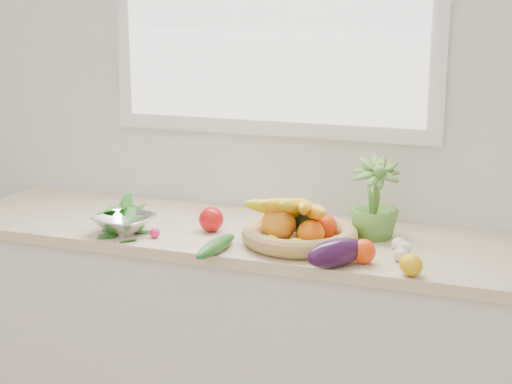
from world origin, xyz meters
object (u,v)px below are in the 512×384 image
(apple, at_px, (211,219))
(eggplant, at_px, (337,253))
(fruit_basket, at_px, (299,228))
(colander_with_spinach, at_px, (124,218))
(cucumber, at_px, (216,246))
(potted_herb, at_px, (374,201))

(apple, bearing_deg, eggplant, -22.25)
(fruit_basket, height_order, colander_with_spinach, fruit_basket)
(apple, height_order, eggplant, same)
(cucumber, xyz_separation_m, fruit_basket, (0.22, 0.19, 0.03))
(cucumber, relative_size, fruit_basket, 0.58)
(potted_herb, xyz_separation_m, colander_with_spinach, (-0.84, -0.26, -0.07))
(cucumber, distance_m, potted_herb, 0.58)
(potted_herb, bearing_deg, apple, -166.75)
(cucumber, relative_size, potted_herb, 0.86)
(apple, distance_m, colander_with_spinach, 0.31)
(apple, xyz_separation_m, fruit_basket, (0.34, -0.03, 0.01))
(eggplant, bearing_deg, potted_herb, 82.81)
(cucumber, bearing_deg, eggplant, 1.30)
(eggplant, distance_m, fruit_basket, 0.26)
(fruit_basket, bearing_deg, potted_herb, 36.06)
(cucumber, height_order, fruit_basket, fruit_basket)
(apple, distance_m, cucumber, 0.25)
(apple, relative_size, fruit_basket, 0.20)
(eggplant, bearing_deg, fruit_basket, 134.78)
(cucumber, bearing_deg, fruit_basket, 40.23)
(cucumber, distance_m, colander_with_spinach, 0.40)
(cucumber, bearing_deg, colander_with_spinach, 167.09)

